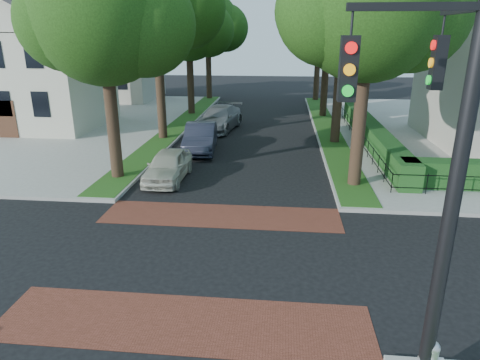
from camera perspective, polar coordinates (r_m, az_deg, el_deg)
name	(u,v)px	position (r m, az deg, el deg)	size (l,w,h in m)	color
ground	(207,257)	(13.51, -4.47, -10.23)	(120.00, 120.00, 0.00)	black
sidewalk_nw	(0,122)	(38.07, -29.37, 6.71)	(30.00, 30.00, 0.15)	gray
crosswalk_far	(221,216)	(16.34, -2.52, -4.77)	(9.00, 2.20, 0.01)	brown
crosswalk_near	(184,323)	(10.89, -7.53, -18.36)	(9.00, 2.20, 0.01)	brown
grass_strip_ne	(327,128)	(31.52, 11.51, 6.84)	(1.60, 29.80, 0.02)	#1C4A15
grass_strip_nw	(179,125)	(32.27, -8.09, 7.31)	(1.60, 29.80, 0.02)	#1C4A15
tree_right_near	(372,6)	(19.16, 17.15, 21.33)	(7.75, 6.67, 10.66)	black
tree_right_mid	(346,7)	(27.10, 13.92, 21.44)	(8.25, 7.09, 11.22)	black
tree_right_far	(329,29)	(35.98, 11.80, 19.12)	(7.25, 6.23, 9.74)	black
tree_right_back	(320,26)	(44.96, 10.68, 19.54)	(7.50, 6.45, 10.20)	black
tree_left_near	(107,16)	(20.31, -17.34, 20.12)	(7.50, 6.45, 10.20)	black
tree_left_mid	(158,2)	(27.95, -10.88, 22.28)	(8.00, 6.88, 11.48)	black
tree_left_far	(190,26)	(36.61, -6.66, 19.70)	(7.00, 6.02, 9.86)	black
tree_left_back	(209,25)	(45.48, -4.14, 19.97)	(7.75, 6.66, 10.44)	black
hedge_main_road	(371,133)	(27.77, 17.10, 6.02)	(1.00, 18.00, 1.20)	#153E16
fence_main_road	(358,135)	(27.66, 15.44, 5.80)	(0.06, 18.00, 0.90)	black
house_left_near	(32,56)	(34.51, -26.02, 14.58)	(10.00, 9.00, 10.14)	beige
house_left_far	(109,49)	(47.07, -17.07, 16.31)	(10.00, 9.00, 10.14)	#B4AFA2
traffic_signal	(443,152)	(7.89, 25.46, 3.39)	(2.17, 2.00, 8.00)	black
parked_car_front	(168,166)	(20.32, -9.58, 1.91)	(1.68, 4.17, 1.42)	beige
parked_car_middle	(200,138)	(25.19, -5.29, 5.64)	(1.70, 4.89, 1.61)	#222534
parked_car_rear	(219,118)	(30.95, -2.77, 8.24)	(2.32, 5.70, 1.66)	slate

